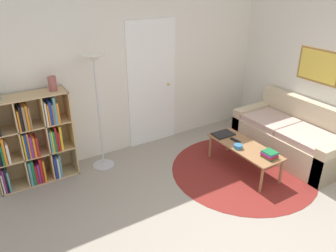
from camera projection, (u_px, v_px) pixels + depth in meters
name	position (u px, v px, depth m)	size (l,w,h in m)	color
ground_plane	(244.00, 247.00, 3.46)	(14.00, 14.00, 0.00)	gray
wall_back	(130.00, 70.00, 4.96)	(7.79, 0.11, 2.60)	silver
wall_right	(309.00, 67.00, 5.06)	(0.08, 5.64, 2.60)	silver
rug	(243.00, 170.00, 4.80)	(2.08, 2.08, 0.01)	maroon
bookshelf	(31.00, 141.00, 4.33)	(1.02, 0.34, 1.24)	tan
floor_lamp	(95.00, 78.00, 4.35)	(0.32, 0.32, 1.68)	#B7B7BC
couch	(293.00, 137.00, 5.13)	(0.84, 1.73, 0.84)	#CCB793
coffee_table	(244.00, 148.00, 4.68)	(0.45, 1.15, 0.39)	#996B42
laptop	(223.00, 134.00, 4.97)	(0.32, 0.23, 0.02)	black
bowl	(238.00, 146.00, 4.58)	(0.13, 0.13, 0.05)	teal
book_stack_on_table	(270.00, 155.00, 4.35)	(0.17, 0.18, 0.09)	#196B38
remote	(235.00, 140.00, 4.79)	(0.06, 0.17, 0.02)	black
vase_on_shelf	(52.00, 84.00, 4.21)	(0.11, 0.11, 0.19)	#934C47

